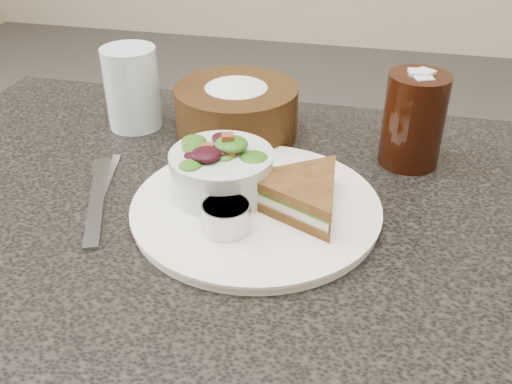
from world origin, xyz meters
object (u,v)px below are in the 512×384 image
object	(u,v)px
bread_basket	(236,103)
dinner_plate	(256,208)
sandwich	(301,194)
dressing_ramekin	(226,217)
cola_glass	(414,116)
water_glass	(132,88)
salad_bowl	(222,165)

from	to	relation	value
bread_basket	dinner_plate	bearing A→B (deg)	-69.00
sandwich	dressing_ramekin	bearing A→B (deg)	-115.49
sandwich	dressing_ramekin	size ratio (longest dim) A/B	2.72
dinner_plate	cola_glass	xyz separation A→B (m)	(0.18, 0.18, 0.07)
bread_basket	water_glass	bearing A→B (deg)	-178.16
salad_bowl	dressing_ramekin	xyz separation A→B (m)	(0.03, -0.08, -0.02)
water_glass	salad_bowl	bearing A→B (deg)	-42.54
dressing_ramekin	water_glass	bearing A→B (deg)	130.89
dressing_ramekin	cola_glass	distance (m)	0.31
dinner_plate	water_glass	world-z (taller)	water_glass
cola_glass	salad_bowl	bearing A→B (deg)	-145.73
dressing_ramekin	bread_basket	size ratio (longest dim) A/B	0.30
salad_bowl	water_glass	distance (m)	0.27
dinner_plate	bread_basket	size ratio (longest dim) A/B	1.63
bread_basket	cola_glass	size ratio (longest dim) A/B	1.31
cola_glass	water_glass	world-z (taller)	cola_glass
salad_bowl	dressing_ramekin	distance (m)	0.09
dinner_plate	water_glass	distance (m)	0.32
salad_bowl	bread_basket	bearing A→B (deg)	99.28
salad_bowl	water_glass	bearing A→B (deg)	137.46
dinner_plate	bread_basket	bearing A→B (deg)	111.00
dressing_ramekin	cola_glass	xyz separation A→B (m)	(0.20, 0.23, 0.04)
sandwich	water_glass	bearing A→B (deg)	171.87
salad_bowl	cola_glass	world-z (taller)	cola_glass
bread_basket	salad_bowl	bearing A→B (deg)	-80.72
dinner_plate	salad_bowl	world-z (taller)	salad_bowl
bread_basket	water_glass	world-z (taller)	water_glass
dressing_ramekin	dinner_plate	bearing A→B (deg)	70.75
bread_basket	cola_glass	world-z (taller)	cola_glass
dinner_plate	sandwich	world-z (taller)	sandwich
dinner_plate	water_glass	size ratio (longest dim) A/B	2.39
water_glass	bread_basket	bearing A→B (deg)	1.84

